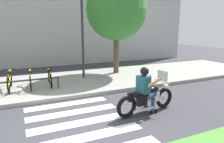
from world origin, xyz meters
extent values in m
plane|color=#38383D|center=(0.00, 0.00, 0.00)|extent=(48.00, 48.00, 0.00)
cube|color=gray|center=(0.00, 4.20, 0.07)|extent=(24.00, 4.40, 0.15)
cube|color=white|center=(0.18, -0.80, 0.00)|extent=(2.80, 0.40, 0.01)
cube|color=white|center=(0.18, 0.00, 0.00)|extent=(2.80, 0.40, 0.01)
cube|color=white|center=(0.18, 0.80, 0.00)|extent=(2.80, 0.40, 0.01)
cube|color=white|center=(0.18, 1.60, 0.00)|extent=(2.80, 0.40, 0.01)
torus|color=black|center=(3.03, -0.04, 0.34)|extent=(0.68, 0.21, 0.67)
cylinder|color=silver|center=(3.03, -0.04, 0.34)|extent=(0.13, 0.11, 0.12)
torus|color=black|center=(1.52, -0.23, 0.34)|extent=(0.68, 0.21, 0.67)
cylinder|color=silver|center=(1.52, -0.23, 0.34)|extent=(0.13, 0.11, 0.12)
cube|color=silver|center=(2.27, -0.14, 0.48)|extent=(0.86, 0.38, 0.28)
ellipsoid|color=black|center=(2.48, -0.11, 0.70)|extent=(0.55, 0.34, 0.22)
cube|color=black|center=(2.06, -0.16, 0.63)|extent=(0.59, 0.35, 0.10)
cube|color=black|center=(1.87, 0.03, 0.52)|extent=(0.33, 0.16, 0.28)
cube|color=black|center=(1.93, -0.40, 0.52)|extent=(0.33, 0.16, 0.28)
cylinder|color=silver|center=(2.87, -0.06, 0.92)|extent=(0.11, 0.62, 0.03)
sphere|color=white|center=(3.08, -0.04, 0.72)|extent=(0.18, 0.18, 0.18)
cube|color=silver|center=(2.91, -0.06, 1.10)|extent=(0.09, 0.40, 0.32)
cylinder|color=silver|center=(2.05, -0.35, 0.20)|extent=(0.76, 0.18, 0.08)
cube|color=#1E4C59|center=(2.12, -0.16, 0.93)|extent=(0.31, 0.43, 0.52)
sphere|color=black|center=(2.15, -0.15, 1.33)|extent=(0.26, 0.26, 0.26)
cylinder|color=#9E7051|center=(2.32, 0.09, 1.01)|extent=(0.53, 0.16, 0.26)
cylinder|color=#9E7051|center=(2.38, -0.35, 1.01)|extent=(0.53, 0.16, 0.26)
cylinder|color=navy|center=(2.25, 0.02, 0.57)|extent=(0.46, 0.20, 0.24)
cylinder|color=navy|center=(2.37, 0.04, 0.24)|extent=(0.11, 0.11, 0.49)
cube|color=black|center=(2.41, 0.04, 0.04)|extent=(0.25, 0.13, 0.08)
cylinder|color=navy|center=(2.29, -0.30, 0.57)|extent=(0.46, 0.20, 0.24)
cylinder|color=navy|center=(2.41, -0.28, 0.24)|extent=(0.11, 0.11, 0.49)
cube|color=black|center=(2.45, -0.28, 0.04)|extent=(0.25, 0.13, 0.08)
torus|color=black|center=(-1.60, 4.31, 0.48)|extent=(0.09, 0.65, 0.65)
torus|color=black|center=(-1.66, 3.25, 0.48)|extent=(0.09, 0.65, 0.65)
cylinder|color=gold|center=(-1.63, 3.78, 0.55)|extent=(0.11, 0.95, 0.26)
cylinder|color=gold|center=(-1.65, 3.52, 0.72)|extent=(0.04, 0.04, 0.40)
cube|color=black|center=(-1.65, 3.52, 0.92)|extent=(0.11, 0.20, 0.06)
cylinder|color=black|center=(-1.61, 4.21, 0.92)|extent=(0.48, 0.06, 0.03)
cube|color=gold|center=(-1.60, 4.31, 0.84)|extent=(0.09, 0.28, 0.04)
torus|color=black|center=(-0.82, 4.32, 0.46)|extent=(0.08, 0.61, 0.61)
torus|color=black|center=(-0.88, 3.24, 0.46)|extent=(0.08, 0.61, 0.61)
cylinder|color=gold|center=(-0.85, 3.78, 0.52)|extent=(0.11, 0.97, 0.26)
cylinder|color=gold|center=(-0.86, 3.51, 0.68)|extent=(0.04, 0.04, 0.37)
cube|color=black|center=(-0.86, 3.51, 0.86)|extent=(0.11, 0.20, 0.06)
cylinder|color=black|center=(-0.83, 4.22, 0.86)|extent=(0.48, 0.06, 0.03)
cube|color=gold|center=(-0.82, 4.32, 0.79)|extent=(0.09, 0.28, 0.04)
torus|color=black|center=(-0.04, 4.27, 0.46)|extent=(0.08, 0.61, 0.61)
torus|color=black|center=(-0.09, 3.30, 0.46)|extent=(0.08, 0.61, 0.61)
cylinder|color=gold|center=(-0.07, 3.78, 0.52)|extent=(0.11, 0.87, 0.24)
cylinder|color=gold|center=(-0.08, 3.54, 0.68)|extent=(0.04, 0.04, 0.37)
cube|color=black|center=(-0.08, 3.54, 0.86)|extent=(0.11, 0.20, 0.06)
cylinder|color=black|center=(-0.05, 4.17, 0.86)|extent=(0.48, 0.06, 0.03)
cube|color=gold|center=(-0.04, 4.27, 0.79)|extent=(0.09, 0.28, 0.04)
cylinder|color=#333338|center=(-1.63, 3.23, 0.60)|extent=(3.73, 0.07, 0.07)
cylinder|color=#333338|center=(0.18, 3.23, 0.38)|extent=(0.06, 0.06, 0.45)
cylinder|color=#2D2D33|center=(1.69, 4.60, 2.05)|extent=(0.12, 0.12, 4.09)
cylinder|color=brown|center=(3.71, 5.00, 1.20)|extent=(0.29, 0.29, 2.41)
sphere|color=#387F33|center=(3.71, 5.00, 3.53)|extent=(3.21, 3.21, 3.21)
cube|color=#ACACAC|center=(0.00, 9.90, 3.09)|extent=(24.00, 1.20, 6.18)
camera|label=1|loc=(-1.21, -5.16, 2.57)|focal=32.83mm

